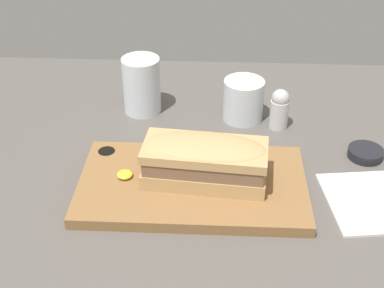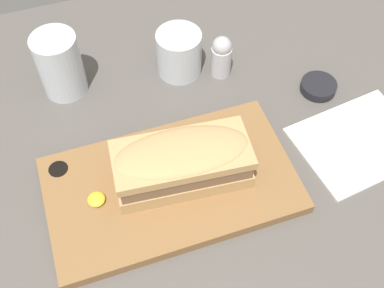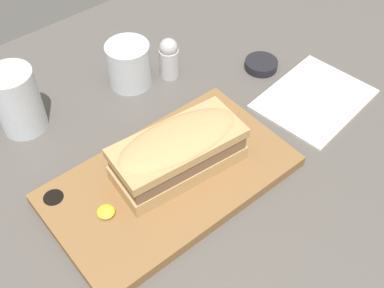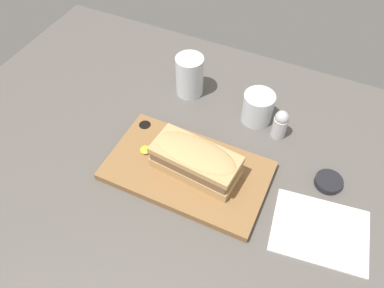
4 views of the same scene
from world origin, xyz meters
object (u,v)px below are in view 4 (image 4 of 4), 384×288
serving_board (187,170)px  wine_glass (258,108)px  napkin (320,231)px  condiment_dish (329,182)px  sandwich (196,159)px  salt_shaker (280,124)px  water_glass (190,78)px

serving_board → wine_glass: wine_glass is taller
napkin → condiment_dish: condiment_dish is taller
sandwich → wine_glass: sandwich is taller
salt_shaker → sandwich: bearing=-124.4°
serving_board → salt_shaker: salt_shaker is taller
sandwich → salt_shaker: sandwich is taller
napkin → salt_shaker: size_ratio=2.65×
sandwich → wine_glass: size_ratio=2.47×
serving_board → salt_shaker: (15.15, 19.59, 3.03)cm
serving_board → condiment_dish: (29.37, 10.46, -0.13)cm
wine_glass → condiment_dish: (20.78, -12.01, -2.99)cm
condiment_dish → serving_board: bearing=-160.4°
condiment_dish → sandwich: bearing=-159.7°
serving_board → sandwich: bearing=9.3°
napkin → wine_glass: bearing=132.2°
serving_board → napkin: (30.39, -1.54, -0.72)cm
serving_board → water_glass: (-10.92, 24.55, 3.86)cm
wine_glass → salt_shaker: size_ratio=1.02×
water_glass → napkin: size_ratio=0.53×
condiment_dish → water_glass: bearing=160.7°
serving_board → water_glass: size_ratio=3.24×
water_glass → serving_board: bearing=-66.0°
napkin → salt_shaker: bearing=125.8°
water_glass → napkin: bearing=-32.3°
water_glass → wine_glass: 19.65cm
wine_glass → serving_board: bearing=-110.9°
napkin → condiment_dish: bearing=94.8°
wine_glass → napkin: size_ratio=0.39×
sandwich → condiment_dish: sandwich is taller
serving_board → sandwich: size_ratio=1.82×
napkin → water_glass: bearing=147.7°
sandwich → napkin: size_ratio=0.95×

